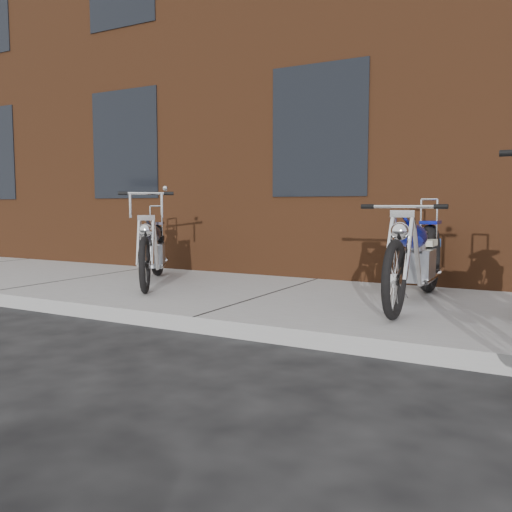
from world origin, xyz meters
The scene contains 5 objects.
ground centered at (0.00, 0.00, 0.00)m, with size 120.00×120.00×0.00m, color black.
sidewalk centered at (0.00, 1.50, 0.07)m, with size 22.00×3.00×0.15m, color gray.
building_brick centered at (0.00, 8.00, 4.00)m, with size 22.00×10.00×8.00m, color #5A2F17.
chopper_blue centered at (1.63, 1.72, 0.60)m, with size 0.62×2.53×1.10m.
chopper_third centered at (-1.76, 1.57, 0.57)m, with size 1.40×2.00×1.19m.
Camera 1 is at (2.87, -4.03, 1.17)m, focal length 38.00 mm.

